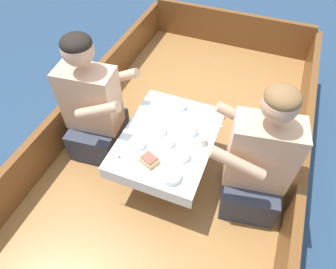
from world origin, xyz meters
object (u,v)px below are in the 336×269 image
(sandwich, at_px, (149,160))
(coffee_cup_center, at_px, (181,105))
(person_starboard, at_px, (257,163))
(coffee_cup_port, at_px, (193,130))
(person_port, at_px, (93,108))
(tin_can, at_px, (202,140))
(coffee_cup_starboard, at_px, (169,142))

(sandwich, height_order, coffee_cup_center, sandwich)
(person_starboard, xyz_separation_m, coffee_cup_port, (-0.46, 0.10, 0.02))
(person_starboard, bearing_deg, sandwich, 11.10)
(person_port, height_order, coffee_cup_port, person_port)
(sandwich, xyz_separation_m, coffee_cup_center, (0.02, 0.55, -0.01))
(person_starboard, distance_m, tin_can, 0.38)
(tin_can, bearing_deg, person_port, 179.19)
(sandwich, xyz_separation_m, coffee_cup_starboard, (0.06, 0.19, -0.00))
(coffee_cup_starboard, distance_m, coffee_cup_center, 0.37)
(coffee_cup_port, height_order, coffee_cup_starboard, coffee_cup_port)
(person_port, relative_size, person_starboard, 1.00)
(person_starboard, xyz_separation_m, sandwich, (-0.64, -0.24, 0.02))
(coffee_cup_port, bearing_deg, sandwich, -117.80)
(person_starboard, bearing_deg, coffee_cup_port, -21.88)
(sandwich, relative_size, coffee_cup_center, 1.41)
(tin_can, bearing_deg, person_starboard, -6.27)
(person_starboard, xyz_separation_m, coffee_cup_starboard, (-0.58, -0.05, 0.02))
(person_port, distance_m, coffee_cup_starboard, 0.65)
(coffee_cup_center, bearing_deg, coffee_cup_starboard, -83.32)
(coffee_cup_center, xyz_separation_m, tin_can, (0.24, -0.27, 0.00))
(person_port, height_order, coffee_cup_starboard, person_port)
(person_starboard, xyz_separation_m, coffee_cup_center, (-0.62, 0.31, 0.02))
(coffee_cup_starboard, bearing_deg, tin_can, 24.80)
(coffee_cup_port, distance_m, tin_can, 0.10)
(person_starboard, height_order, coffee_cup_starboard, person_starboard)
(coffee_cup_port, bearing_deg, tin_can, -36.56)
(coffee_cup_port, distance_m, coffee_cup_starboard, 0.19)
(person_starboard, relative_size, coffee_cup_port, 11.45)
(sandwich, relative_size, tin_can, 1.99)
(sandwich, height_order, coffee_cup_port, coffee_cup_port)
(coffee_cup_port, relative_size, coffee_cup_starboard, 0.93)
(coffee_cup_starboard, bearing_deg, coffee_cup_center, 96.68)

